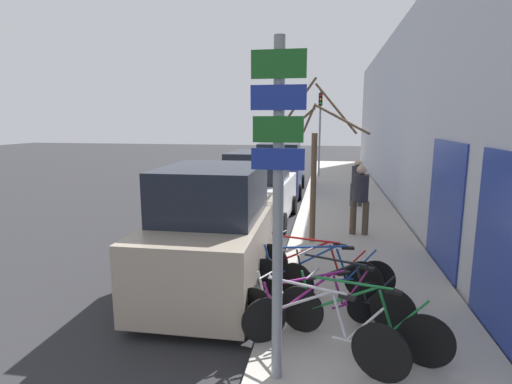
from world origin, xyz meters
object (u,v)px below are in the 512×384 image
signpost (278,201)px  bicycle_4 (319,276)px  bicycle_0 (314,326)px  bicycle_2 (317,307)px  street_tree (315,168)px  pedestrian_near (357,180)px  pedestrian_far (360,195)px  bicycle_5 (315,267)px  bicycle_1 (359,320)px  parked_car_0 (215,234)px  bicycle_3 (341,292)px  parked_car_2 (280,170)px  parked_car_1 (259,191)px  traffic_light (320,122)px

signpost → bicycle_4: (0.43, 2.19, -1.70)m
signpost → bicycle_0: size_ratio=1.73×
bicycle_2 → street_tree: street_tree is taller
bicycle_2 → pedestrian_near: 8.94m
bicycle_0 → pedestrian_far: pedestrian_far is taller
bicycle_4 → bicycle_5: bicycle_4 is taller
bicycle_1 → parked_car_0: parked_car_0 is taller
bicycle_1 → street_tree: bearing=29.5°
bicycle_3 → street_tree: bearing=36.5°
bicycle_0 → bicycle_2: (0.03, 0.60, -0.03)m
bicycle_2 → pedestrian_far: (0.94, 5.20, 0.68)m
bicycle_0 → parked_car_2: 12.47m
bicycle_4 → parked_car_0: size_ratio=0.59×
bicycle_3 → bicycle_5: bicycle_5 is taller
bicycle_3 → pedestrian_near: bearing=22.9°
bicycle_3 → bicycle_4: (-0.34, 0.55, 0.01)m
bicycle_4 → pedestrian_far: (0.95, 4.13, 0.65)m
signpost → bicycle_0: signpost is taller
bicycle_2 → pedestrian_near: bearing=-36.5°
bicycle_3 → parked_car_1: 6.47m
bicycle_2 → street_tree: 4.60m
bicycle_2 → pedestrian_far: pedestrian_far is taller
signpost → parked_car_0: (-1.50, 2.69, -1.21)m
pedestrian_near → pedestrian_far: 3.66m
pedestrian_far → traffic_light: (-1.32, 11.01, 1.83)m
pedestrian_far → traffic_light: 11.24m
pedestrian_near → parked_car_2: bearing=143.4°
bicycle_4 → pedestrian_far: pedestrian_far is taller
parked_car_0 → street_tree: bearing=57.2°
bicycle_5 → street_tree: 3.21m
parked_car_0 → pedestrian_near: bearing=66.2°
signpost → street_tree: bearing=87.8°
bicycle_3 → traffic_light: 15.90m
parked_car_0 → bicycle_5: bearing=-4.1°
bicycle_4 → parked_car_1: bearing=12.9°
parked_car_1 → pedestrian_far: bearing=-23.2°
bicycle_1 → bicycle_3: 0.86m
pedestrian_near → traffic_light: size_ratio=0.36×
parked_car_0 → pedestrian_far: parked_car_0 is taller
bicycle_5 → traffic_light: (-0.30, 14.73, 2.48)m
street_tree → traffic_light: size_ratio=0.88×
bicycle_0 → street_tree: bearing=27.5°
parked_car_0 → traffic_light: size_ratio=0.94×
bicycle_2 → parked_car_1: 6.87m
bicycle_2 → bicycle_1: bearing=-148.8°
bicycle_2 → parked_car_2: 11.88m
pedestrian_near → traffic_light: (-1.48, 7.36, 1.95)m
traffic_light → pedestrian_far: bearing=-83.2°
bicycle_3 → parked_car_0: size_ratio=0.47×
bicycle_4 → parked_car_0: (-1.93, 0.50, 0.49)m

